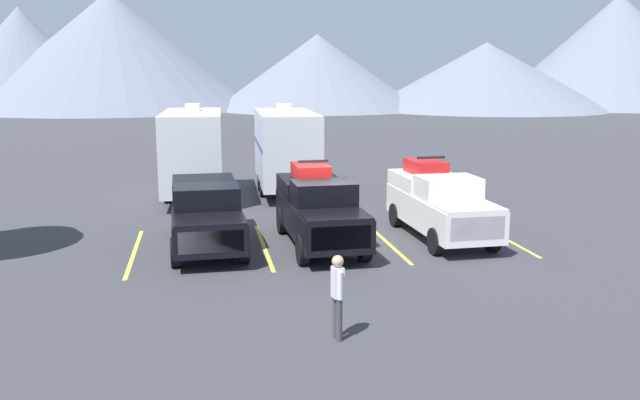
{
  "coord_description": "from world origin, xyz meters",
  "views": [
    {
      "loc": [
        -3.78,
        -19.95,
        5.32
      ],
      "look_at": [
        0.0,
        0.99,
        1.2
      ],
      "focal_mm": 37.62,
      "sensor_mm": 36.0,
      "label": 1
    }
  ],
  "objects_px": {
    "camper_trailer_a": "(193,150)",
    "pickup_truck_c": "(439,202)",
    "camper_trailer_b": "(286,147)",
    "person_a": "(338,291)",
    "pickup_truck_b": "(319,208)",
    "pickup_truck_a": "(206,212)"
  },
  "relations": [
    {
      "from": "pickup_truck_b",
      "to": "pickup_truck_c",
      "type": "relative_size",
      "value": 1.01
    },
    {
      "from": "pickup_truck_a",
      "to": "pickup_truck_b",
      "type": "height_order",
      "value": "pickup_truck_b"
    },
    {
      "from": "camper_trailer_a",
      "to": "camper_trailer_b",
      "type": "xyz_separation_m",
      "value": [
        3.98,
        0.61,
        -0.04
      ]
    },
    {
      "from": "pickup_truck_c",
      "to": "camper_trailer_a",
      "type": "distance_m",
      "value": 11.3
    },
    {
      "from": "pickup_truck_b",
      "to": "camper_trailer_b",
      "type": "distance_m",
      "value": 9.04
    },
    {
      "from": "pickup_truck_a",
      "to": "camper_trailer_b",
      "type": "bearing_deg",
      "value": 67.22
    },
    {
      "from": "pickup_truck_b",
      "to": "camper_trailer_b",
      "type": "bearing_deg",
      "value": 88.97
    },
    {
      "from": "pickup_truck_a",
      "to": "pickup_truck_b",
      "type": "xyz_separation_m",
      "value": [
        3.42,
        -0.47,
        0.09
      ]
    },
    {
      "from": "pickup_truck_c",
      "to": "camper_trailer_a",
      "type": "xyz_separation_m",
      "value": [
        -7.83,
        8.1,
        0.93
      ]
    },
    {
      "from": "pickup_truck_c",
      "to": "camper_trailer_b",
      "type": "bearing_deg",
      "value": 113.83
    },
    {
      "from": "pickup_truck_c",
      "to": "person_a",
      "type": "xyz_separation_m",
      "value": [
        -4.95,
        -7.76,
        -0.14
      ]
    },
    {
      "from": "person_a",
      "to": "pickup_truck_c",
      "type": "bearing_deg",
      "value": 57.44
    },
    {
      "from": "camper_trailer_a",
      "to": "person_a",
      "type": "bearing_deg",
      "value": -79.72
    },
    {
      "from": "pickup_truck_a",
      "to": "pickup_truck_c",
      "type": "bearing_deg",
      "value": -1.35
    },
    {
      "from": "camper_trailer_a",
      "to": "camper_trailer_b",
      "type": "relative_size",
      "value": 1.01
    },
    {
      "from": "camper_trailer_a",
      "to": "pickup_truck_c",
      "type": "bearing_deg",
      "value": -45.98
    },
    {
      "from": "pickup_truck_b",
      "to": "pickup_truck_a",
      "type": "bearing_deg",
      "value": 172.18
    },
    {
      "from": "pickup_truck_a",
      "to": "pickup_truck_b",
      "type": "relative_size",
      "value": 1.04
    },
    {
      "from": "camper_trailer_a",
      "to": "person_a",
      "type": "xyz_separation_m",
      "value": [
        2.87,
        -15.86,
        -1.07
      ]
    },
    {
      "from": "person_a",
      "to": "pickup_truck_b",
      "type": "bearing_deg",
      "value": 82.77
    },
    {
      "from": "pickup_truck_c",
      "to": "person_a",
      "type": "height_order",
      "value": "pickup_truck_c"
    },
    {
      "from": "camper_trailer_b",
      "to": "camper_trailer_a",
      "type": "bearing_deg",
      "value": -171.35
    }
  ]
}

